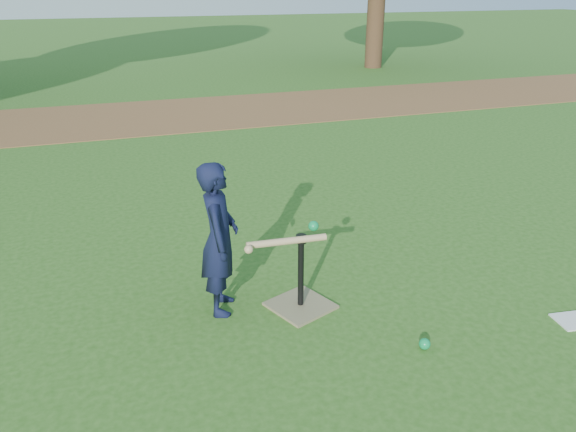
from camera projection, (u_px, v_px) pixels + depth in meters
name	position (u px, v px, depth m)	size (l,w,h in m)	color
ground	(325.00, 326.00, 4.14)	(80.00, 80.00, 0.00)	#285116
dirt_strip	(174.00, 114.00, 10.68)	(24.00, 3.00, 0.01)	brown
child	(219.00, 239.00, 4.14)	(0.43, 0.28, 1.18)	black
wiffle_ball_ground	(425.00, 344.00, 3.87)	(0.08, 0.08, 0.08)	#0C8544
clipboard	(576.00, 320.00, 4.20)	(0.30, 0.23, 0.01)	silver
batting_tee	(301.00, 294.00, 4.34)	(0.56, 0.56, 0.61)	#7C6E4E
swing_action	(289.00, 239.00, 4.12)	(0.63, 0.20, 0.12)	tan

